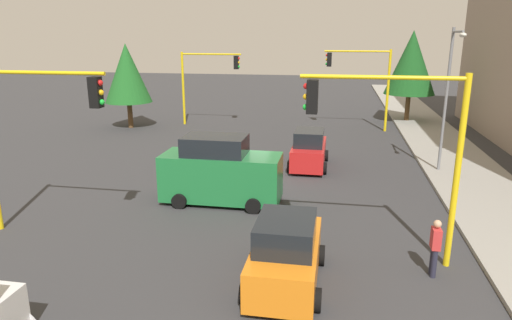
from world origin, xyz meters
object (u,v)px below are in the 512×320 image
traffic_signal_far_left (363,74)px  tree_opposite_side (127,73)px  street_lamp_curbside (449,86)px  car_orange (286,254)px  tree_roadside_far (411,63)px  delivery_van_green (221,172)px  traffic_signal_near_left (394,132)px  car_red (309,150)px  traffic_signal_near_right (32,119)px  traffic_signal_far_right (206,74)px  pedestrian_crossing (435,246)px

traffic_signal_far_left → tree_opposite_side: tree_opposite_side is taller
street_lamp_curbside → car_orange: (11.47, -6.31, -3.45)m
tree_roadside_far → delivery_van_green: size_ratio=1.46×
traffic_signal_near_left → car_orange: traffic_signal_near_left is taller
car_red → traffic_signal_near_right: bearing=-40.5°
traffic_signal_near_left → traffic_signal_far_right: (-20.00, -11.36, -0.15)m
delivery_van_green → pedestrian_crossing: delivery_van_green is taller
traffic_signal_far_left → car_orange: 22.27m
traffic_signal_near_right → car_red: (-9.87, 8.43, -3.11)m
tree_roadside_far → car_orange: tree_roadside_far is taller
tree_roadside_far → pedestrian_crossing: (24.70, -2.53, -3.69)m
traffic_signal_far_left → traffic_signal_near_right: bearing=-29.7°
traffic_signal_near_right → delivery_van_green: size_ratio=1.18×
pedestrian_crossing → tree_opposite_side: bearing=-136.1°
car_orange → tree_roadside_far: bearing=165.7°
traffic_signal_near_left → car_red: traffic_signal_near_left is taller
street_lamp_curbside → car_red: size_ratio=1.74×
traffic_signal_near_left → street_lamp_curbside: bearing=160.0°
car_red → tree_roadside_far: bearing=154.4°
traffic_signal_far_left → car_red: size_ratio=1.42×
street_lamp_curbside → tree_roadside_far: bearing=178.8°
traffic_signal_far_right → tree_opposite_side: size_ratio=0.89×
traffic_signal_near_right → car_red: bearing=139.5°
tree_roadside_far → car_red: (14.13, -6.77, -3.70)m
street_lamp_curbside → car_red: (-0.26, -6.47, -3.45)m
traffic_signal_far_right → pedestrian_crossing: (20.70, 12.63, -2.95)m
tree_roadside_far → pedestrian_crossing: bearing=-5.8°
traffic_signal_far_right → car_orange: traffic_signal_far_right is taller
tree_roadside_far → car_orange: size_ratio=1.80×
traffic_signal_near_left → traffic_signal_far_right: size_ratio=1.04×
traffic_signal_near_right → street_lamp_curbside: street_lamp_curbside is taller
traffic_signal_near_left → tree_opposite_side: bearing=-137.2°
tree_opposite_side → car_red: bearing=59.4°
traffic_signal_far_right → delivery_van_green: traffic_signal_far_right is taller
traffic_signal_near_right → tree_opposite_side: (-18.00, -5.31, -0.02)m
traffic_signal_near_left → car_orange: 4.59m
street_lamp_curbside → tree_roadside_far: (-14.39, 0.30, 0.25)m
traffic_signal_near_left → car_red: size_ratio=1.41×
pedestrian_crossing → car_orange: bearing=-74.1°
traffic_signal_near_right → tree_roadside_far: bearing=147.7°
street_lamp_curbside → traffic_signal_near_right: bearing=-57.2°
traffic_signal_far_left → traffic_signal_near_right: 23.02m
traffic_signal_near_left → street_lamp_curbside: (-9.61, 3.50, 0.33)m
street_lamp_curbside → car_orange: 13.54m
traffic_signal_far_left → tree_opposite_side: (2.00, -16.70, -0.06)m
tree_roadside_far → car_red: size_ratio=1.75×
traffic_signal_near_right → pedestrian_crossing: (0.70, 12.67, -3.09)m
delivery_van_green → pedestrian_crossing: 8.80m
traffic_signal_near_right → car_red: traffic_signal_near_right is taller
car_orange → pedestrian_crossing: (-1.17, 4.08, 0.01)m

